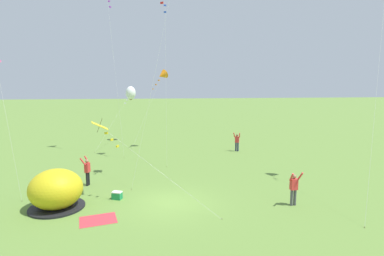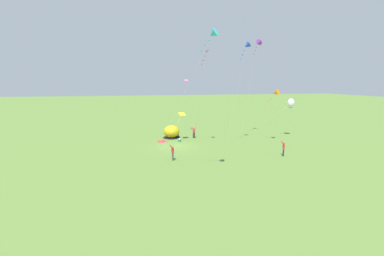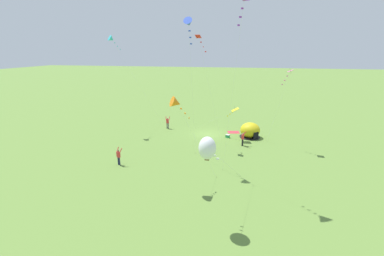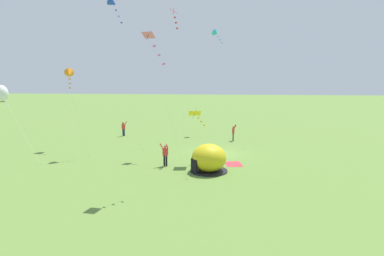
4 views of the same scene
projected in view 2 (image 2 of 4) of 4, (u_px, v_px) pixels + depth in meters
ground_plane at (176, 147)px, 36.70m from camera, size 300.00×300.00×0.00m
popup_tent at (172, 132)px, 42.35m from camera, size 2.81×2.81×2.10m
picnic_blanket at (162, 141)px, 39.88m from camera, size 1.93×1.62×0.01m
cooler_box at (180, 140)px, 39.76m from camera, size 0.63×0.55×0.44m
person_strolling at (194, 132)px, 42.21m from camera, size 0.59×0.70×1.89m
person_center_field at (173, 152)px, 30.01m from camera, size 0.68×0.51×1.89m
person_with_toddler at (284, 148)px, 31.80m from camera, size 0.72×0.65×1.89m
kite_orange at (276, 93)px, 38.10m from camera, size 4.04×2.69×8.10m
kite_pink at (185, 83)px, 45.26m from camera, size 2.08×2.36×9.72m
kite_red at (205, 57)px, 34.96m from camera, size 3.33×2.12×13.49m
kite_purple at (258, 43)px, 41.48m from camera, size 2.06×3.78×15.93m
kite_cyan at (213, 34)px, 21.91m from camera, size 5.55×6.28×13.67m
kite_blue at (247, 46)px, 35.88m from camera, size 0.91×3.19×14.67m
kite_white at (291, 103)px, 42.70m from camera, size 3.96×6.51×6.42m
kite_yellow at (181, 115)px, 39.86m from camera, size 6.64×4.67×4.60m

